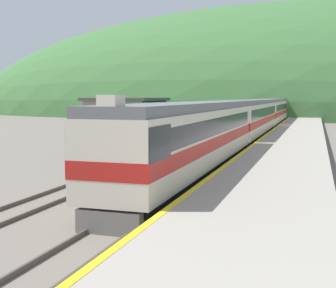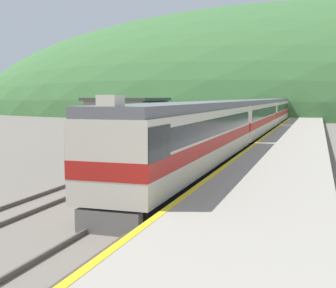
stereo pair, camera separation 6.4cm
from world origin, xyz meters
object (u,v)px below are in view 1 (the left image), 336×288
object	(u,v)px
express_train_lead_car	(192,138)
carriage_third	(272,111)
siding_train	(216,118)
carriage_second	(251,118)

from	to	relation	value
express_train_lead_car	carriage_third	distance (m)	47.06
express_train_lead_car	siding_train	size ratio (longest dim) A/B	0.47
express_train_lead_car	carriage_second	bearing A→B (deg)	90.00
carriage_second	siding_train	world-z (taller)	carriage_second
express_train_lead_car	carriage_second	distance (m)	23.43
carriage_second	carriage_third	world-z (taller)	same
express_train_lead_car	carriage_third	world-z (taller)	express_train_lead_car
carriage_third	siding_train	bearing A→B (deg)	-103.47
carriage_third	carriage_second	bearing A→B (deg)	-90.00
carriage_second	siding_train	size ratio (longest dim) A/B	0.49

